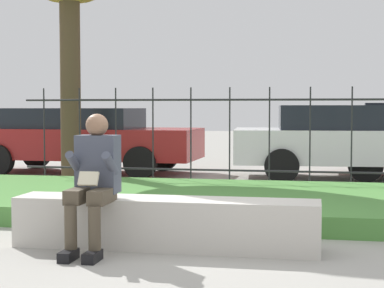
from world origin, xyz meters
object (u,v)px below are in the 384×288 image
person_seated_reader (94,176)px  car_parked_center (354,140)px  stone_bench (165,226)px  car_parked_left (82,138)px

person_seated_reader → car_parked_center: 7.19m
stone_bench → car_parked_left: size_ratio=0.61×
stone_bench → person_seated_reader: (-0.61, -0.28, 0.49)m
car_parked_center → person_seated_reader: bearing=-116.5°
car_parked_center → stone_bench: bearing=-112.6°
car_parked_left → person_seated_reader: bearing=-67.0°
person_seated_reader → car_parked_left: size_ratio=0.27×
stone_bench → car_parked_left: bearing=116.8°
stone_bench → car_parked_center: size_ratio=0.63×
person_seated_reader → car_parked_left: (-2.66, 6.74, 0.01)m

